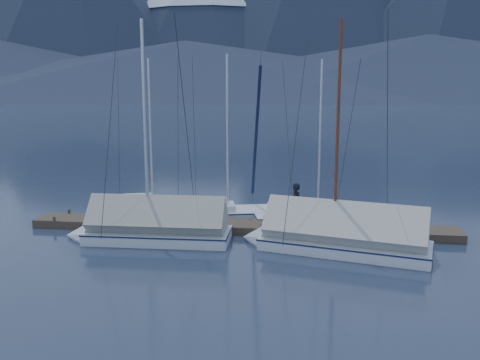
# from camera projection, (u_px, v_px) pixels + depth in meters

# --- Properties ---
(ground) EXTENTS (1000.00, 1000.00, 0.00)m
(ground) POSITION_uv_depth(u_px,v_px,m) (233.00, 245.00, 19.63)
(ground) COLOR #172034
(ground) RESTS_ON ground
(mountain_range) EXTENTS (877.00, 584.00, 150.50)m
(mountain_range) POSITION_uv_depth(u_px,v_px,m) (312.00, 15.00, 370.04)
(mountain_range) COLOR #475675
(mountain_range) RESTS_ON ground
(dock) EXTENTS (18.00, 1.50, 0.54)m
(dock) POSITION_uv_depth(u_px,v_px,m) (240.00, 228.00, 21.57)
(dock) COLOR #382D23
(dock) RESTS_ON ground
(mooring_posts) EXTENTS (15.12, 1.52, 0.35)m
(mooring_posts) POSITION_uv_depth(u_px,v_px,m) (228.00, 222.00, 21.59)
(mooring_posts) COLOR #382D23
(mooring_posts) RESTS_ON ground
(sailboat_open_left) EXTENTS (6.36, 3.46, 8.11)m
(sailboat_open_left) POSITION_uv_depth(u_px,v_px,m) (162.00, 209.00, 24.96)
(sailboat_open_left) COLOR white
(sailboat_open_left) RESTS_ON ground
(sailboat_open_mid) EXTENTS (6.46, 3.24, 8.23)m
(sailboat_open_mid) POSITION_uv_depth(u_px,v_px,m) (237.00, 214.00, 23.84)
(sailboat_open_mid) COLOR silver
(sailboat_open_mid) RESTS_ON ground
(sailboat_open_right) EXTENTS (6.24, 3.13, 7.94)m
(sailboat_open_right) POSITION_uv_depth(u_px,v_px,m) (327.00, 217.00, 23.26)
(sailboat_open_right) COLOR silver
(sailboat_open_right) RESTS_ON ground
(sailboat_covered_near) EXTENTS (7.45, 3.83, 9.28)m
(sailboat_covered_near) POSITION_uv_depth(u_px,v_px,m) (330.00, 238.00, 18.97)
(sailboat_covered_near) COLOR silver
(sailboat_covered_near) RESTS_ON ground
(sailboat_covered_far) EXTENTS (6.72, 2.84, 9.36)m
(sailboat_covered_far) POSITION_uv_depth(u_px,v_px,m) (145.00, 229.00, 20.13)
(sailboat_covered_far) COLOR silver
(sailboat_covered_far) RESTS_ON ground
(person) EXTENTS (0.63, 0.76, 1.78)m
(person) POSITION_uv_depth(u_px,v_px,m) (297.00, 204.00, 21.10)
(person) COLOR black
(person) RESTS_ON dock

